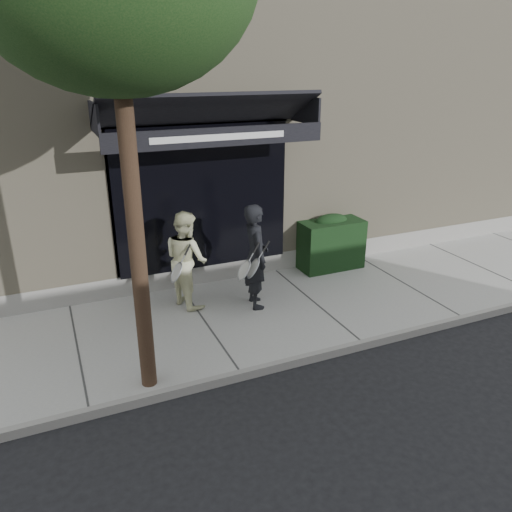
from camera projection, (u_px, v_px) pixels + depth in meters
name	position (u px, v px, depth m)	size (l,w,h in m)	color
ground	(312.00, 306.00, 8.96)	(80.00, 80.00, 0.00)	black
sidewalk	(312.00, 303.00, 8.94)	(20.00, 3.00, 0.12)	#9F9E99
curb	(362.00, 345.00, 7.61)	(20.00, 0.10, 0.14)	gray
building_facade	(216.00, 122.00, 12.20)	(14.30, 8.04, 5.64)	tan
hedge	(330.00, 242.00, 10.20)	(1.30, 0.70, 1.14)	black
pedestrian_front	(255.00, 256.00, 8.43)	(0.69, 0.86, 1.82)	black
pedestrian_back	(186.00, 259.00, 8.51)	(0.84, 0.96, 1.68)	beige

